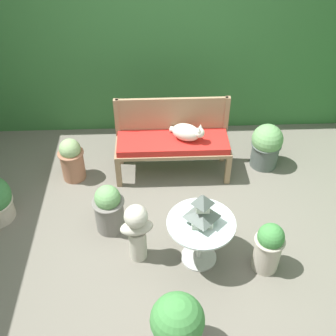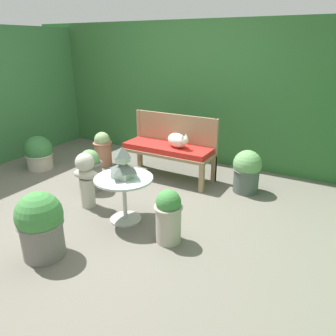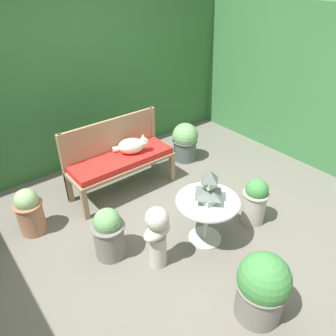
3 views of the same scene
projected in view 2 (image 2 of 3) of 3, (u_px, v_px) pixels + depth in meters
name	position (u px, v px, depth m)	size (l,w,h in m)	color
ground	(121.00, 202.00, 4.02)	(30.00, 30.00, 0.00)	#666056
foliage_hedge_back	(204.00, 90.00, 5.60)	(6.40, 1.05, 2.16)	#336633
garden_bench	(168.00, 151.00, 4.60)	(1.30, 0.47, 0.49)	#937556
bench_backrest	(175.00, 132.00, 4.70)	(1.30, 0.06, 0.89)	#937556
cat	(178.00, 140.00, 4.46)	(0.39, 0.34, 0.22)	silver
patio_table	(124.00, 187.00, 3.48)	(0.63, 0.63, 0.51)	#B7B7B2
pagoda_birdhouse	(123.00, 165.00, 3.39)	(0.25, 0.25, 0.34)	#B2BCA8
garden_bust	(86.00, 177.00, 3.79)	(0.33, 0.23, 0.67)	#B7B2A3
potted_plant_hedge_corner	(41.00, 225.00, 2.91)	(0.42, 0.42, 0.63)	slate
potted_plant_path_edge	(103.00, 148.00, 5.15)	(0.30, 0.30, 0.54)	#9E664C
potted_plant_bench_right	(39.00, 153.00, 5.01)	(0.42, 0.42, 0.52)	#ADA393
potted_plant_table_near	(168.00, 215.00, 3.14)	(0.28, 0.28, 0.55)	#ADA393
potted_plant_patio_mid	(247.00, 171.00, 4.21)	(0.37, 0.37, 0.56)	#4C5651
potted_plant_table_far	(91.00, 170.00, 4.28)	(0.33, 0.33, 0.55)	slate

